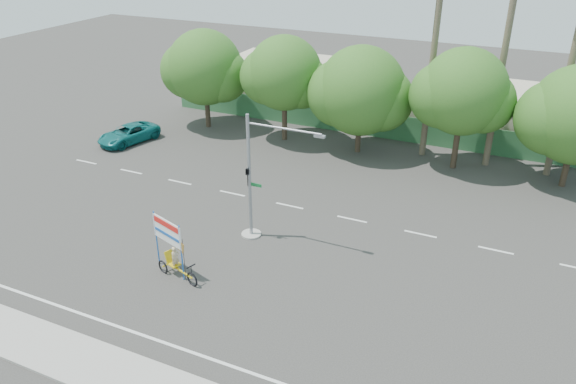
% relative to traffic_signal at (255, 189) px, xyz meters
% --- Properties ---
extents(ground, '(120.00, 120.00, 0.00)m').
position_rel_traffic_signal_xyz_m(ground, '(2.20, -3.98, -2.92)').
color(ground, '#33302D').
rests_on(ground, ground).
extents(fence, '(38.00, 0.08, 2.00)m').
position_rel_traffic_signal_xyz_m(fence, '(2.20, 17.52, -1.92)').
color(fence, '#336B3D').
rests_on(fence, ground).
extents(building_left, '(12.00, 8.00, 4.00)m').
position_rel_traffic_signal_xyz_m(building_left, '(-7.80, 22.02, -0.92)').
color(building_left, beige).
rests_on(building_left, ground).
extents(building_right, '(14.00, 8.00, 3.60)m').
position_rel_traffic_signal_xyz_m(building_right, '(10.20, 22.02, -1.12)').
color(building_right, beige).
rests_on(building_right, ground).
extents(tree_far_left, '(7.14, 6.00, 7.96)m').
position_rel_traffic_signal_xyz_m(tree_far_left, '(-11.85, 14.02, 1.84)').
color(tree_far_left, '#473828').
rests_on(tree_far_left, ground).
extents(tree_left, '(6.66, 5.60, 8.07)m').
position_rel_traffic_signal_xyz_m(tree_left, '(-4.85, 14.02, 2.14)').
color(tree_left, '#473828').
rests_on(tree_left, ground).
extents(tree_center, '(7.62, 6.40, 7.85)m').
position_rel_traffic_signal_xyz_m(tree_center, '(1.14, 14.02, 1.55)').
color(tree_center, '#473828').
rests_on(tree_center, ground).
extents(tree_right, '(6.90, 5.80, 8.36)m').
position_rel_traffic_signal_xyz_m(tree_right, '(8.15, 14.02, 2.32)').
color(tree_right, '#473828').
rests_on(tree_right, ground).
extents(palm_tall, '(3.73, 3.79, 17.45)m').
position_rel_traffic_signal_xyz_m(palm_tall, '(10.20, 15.52, 7.55)').
color(palm_tall, '#70604C').
rests_on(palm_tall, ground).
extents(palm_short, '(3.73, 3.79, 14.45)m').
position_rel_traffic_signal_xyz_m(palm_short, '(5.70, 15.52, 5.94)').
color(palm_short, '#70604C').
rests_on(palm_short, ground).
extents(traffic_signal, '(4.72, 1.10, 7.00)m').
position_rel_traffic_signal_xyz_m(traffic_signal, '(0.00, 0.00, 0.00)').
color(traffic_signal, gray).
rests_on(traffic_signal, ground).
extents(trike_billboard, '(3.00, 1.30, 3.08)m').
position_rel_traffic_signal_xyz_m(trike_billboard, '(-1.98, -4.85, -1.68)').
color(trike_billboard, black).
rests_on(trike_billboard, ground).
extents(pickup_truck, '(3.44, 5.30, 1.36)m').
position_rel_traffic_signal_xyz_m(pickup_truck, '(-15.49, 8.41, -2.24)').
color(pickup_truck, '#0E6362').
rests_on(pickup_truck, ground).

